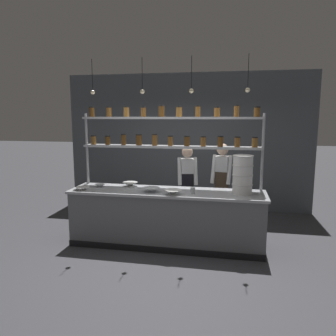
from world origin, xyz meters
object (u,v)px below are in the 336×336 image
prep_bowl_center_front (130,184)px  prep_bowl_center_back (173,192)px  chef_left (187,183)px  chef_center (222,182)px  prep_bowl_near_right (151,190)px  serving_cup_front (193,191)px  prep_bowl_far_left (82,189)px  container_stack (243,175)px  spice_shelf_unit (170,134)px  prep_bowl_near_left (100,186)px

prep_bowl_center_front → prep_bowl_center_back: prep_bowl_center_back is taller
chef_left → prep_bowl_center_back: 1.00m
chef_center → prep_bowl_near_right: size_ratio=6.07×
chef_left → serving_cup_front: bearing=-91.0°
prep_bowl_far_left → serving_cup_front: size_ratio=2.02×
prep_bowl_far_left → serving_cup_front: 1.82m
prep_bowl_center_back → serving_cup_front: 0.31m
prep_bowl_center_front → prep_bowl_near_right: size_ratio=0.97×
chef_center → prep_bowl_far_left: (-2.23, -1.06, 0.01)m
prep_bowl_far_left → container_stack: bearing=5.7°
container_stack → prep_bowl_near_right: 1.45m
spice_shelf_unit → prep_bowl_center_front: spice_shelf_unit is taller
container_stack → prep_bowl_near_left: (-2.38, 0.04, -0.28)m
spice_shelf_unit → prep_bowl_near_left: spice_shelf_unit is taller
chef_left → prep_bowl_far_left: chef_left is taller
serving_cup_front → prep_bowl_center_front: bearing=162.9°
prep_bowl_center_front → prep_bowl_near_right: 0.59m
chef_center → prep_bowl_far_left: 2.47m
prep_bowl_far_left → prep_bowl_near_right: bearing=4.4°
chef_center → spice_shelf_unit: bearing=-139.5°
chef_left → serving_cup_front: (0.21, -0.89, 0.07)m
prep_bowl_center_back → prep_bowl_far_left: bearing=179.8°
prep_bowl_near_left → prep_bowl_center_back: 1.36m
container_stack → prep_bowl_center_back: 1.11m
prep_bowl_near_left → prep_bowl_near_right: prep_bowl_near_right is taller
spice_shelf_unit → prep_bowl_near_right: size_ratio=11.40×
spice_shelf_unit → prep_bowl_center_back: 1.04m
serving_cup_front → prep_bowl_far_left: bearing=-176.9°
chef_left → prep_bowl_center_back: size_ratio=5.89×
prep_bowl_center_front → prep_bowl_near_right: (0.47, -0.36, 0.00)m
chef_left → prep_bowl_center_front: size_ratio=6.05×
prep_bowl_center_back → prep_bowl_near_right: size_ratio=1.00×
spice_shelf_unit → chef_left: 1.04m
chef_center → prep_bowl_center_front: size_ratio=6.27×
chef_center → serving_cup_front: bearing=-103.2°
chef_left → prep_bowl_far_left: bearing=-162.7°
chef_center → container_stack: (0.34, -0.80, 0.29)m
prep_bowl_center_front → chef_center: bearing=21.6°
prep_bowl_center_front → prep_bowl_far_left: size_ratio=1.29×
chef_center → prep_bowl_center_front: chef_center is taller
prep_bowl_center_back → prep_bowl_near_right: bearing=165.8°
chef_center → prep_bowl_center_back: (-0.71, -1.06, 0.02)m
spice_shelf_unit → chef_left: (0.23, 0.43, -0.92)m
container_stack → prep_bowl_near_left: bearing=179.0°
prep_bowl_near_left → prep_bowl_far_left: size_ratio=0.85×
prep_bowl_far_left → chef_center: bearing=25.4°
container_stack → serving_cup_front: container_stack is taller
prep_bowl_center_front → serving_cup_front: bearing=-17.1°
spice_shelf_unit → chef_center: bearing=30.3°
chef_left → chef_center: size_ratio=0.96×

